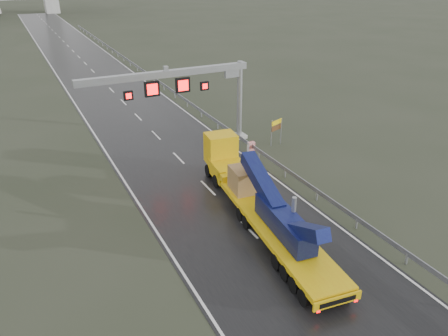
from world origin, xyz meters
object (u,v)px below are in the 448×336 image
sign_gantry (190,85)px  exit_sign_pair (277,127)px  heavy_haul_truck (253,191)px  striped_barrier (251,148)px

sign_gantry → exit_sign_pair: size_ratio=6.11×
sign_gantry → heavy_haul_truck: bearing=-93.9°
exit_sign_pair → striped_barrier: (-2.95, -0.63, -1.18)m
heavy_haul_truck → striped_barrier: (4.78, 8.51, -1.03)m
heavy_haul_truck → exit_sign_pair: (7.73, 9.14, 0.15)m
sign_gantry → exit_sign_pair: sign_gantry is taller
exit_sign_pair → striped_barrier: size_ratio=2.34×
heavy_haul_truck → exit_sign_pair: bearing=56.1°
heavy_haul_truck → sign_gantry: bearing=92.4°
sign_gantry → striped_barrier: bearing=-43.8°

